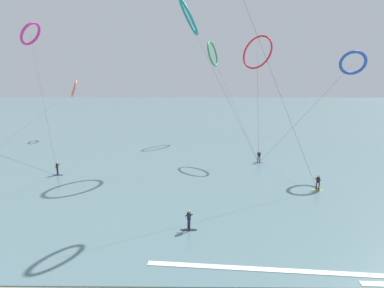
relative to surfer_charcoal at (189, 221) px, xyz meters
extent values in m
cube|color=slate|center=(0.17, 92.58, -0.78)|extent=(400.00, 200.00, 0.08)
ellipsoid|color=black|center=(0.00, -0.01, -0.71)|extent=(1.40, 0.40, 0.06)
cylinder|color=#191E38|center=(0.06, -0.14, -0.28)|extent=(0.12, 0.12, 0.80)
cylinder|color=#191E38|center=(-0.06, 0.12, -0.28)|extent=(0.12, 0.12, 0.80)
cube|color=#191E38|center=(0.00, -0.01, 0.43)|extent=(0.31, 0.37, 0.62)
sphere|color=tan|center=(0.00, -0.01, 0.85)|extent=(0.22, 0.22, 0.22)
cylinder|color=#191E38|center=(0.09, -0.09, 0.48)|extent=(0.50, 0.29, 0.39)
cylinder|color=#191E38|center=(-0.09, 0.31, 0.48)|extent=(0.50, 0.29, 0.39)
ellipsoid|color=purple|center=(9.77, 21.94, -0.71)|extent=(1.40, 0.40, 0.06)
cylinder|color=black|center=(9.90, 21.90, -0.28)|extent=(0.12, 0.12, 0.80)
cylinder|color=black|center=(9.63, 21.97, -0.28)|extent=(0.12, 0.12, 0.80)
cube|color=black|center=(9.77, 21.94, 0.43)|extent=(0.36, 0.27, 0.62)
sphere|color=tan|center=(9.77, 21.94, 0.85)|extent=(0.22, 0.22, 0.22)
cylinder|color=black|center=(9.98, 22.00, 0.48)|extent=(0.21, 0.51, 0.39)
cylinder|color=black|center=(9.55, 22.11, 0.48)|extent=(0.21, 0.51, 0.39)
ellipsoid|color=navy|center=(-16.94, 15.24, -0.71)|extent=(1.40, 0.40, 0.06)
cylinder|color=black|center=(-16.93, 15.10, -0.28)|extent=(0.12, 0.12, 0.80)
cylinder|color=black|center=(-16.95, 15.38, -0.28)|extent=(0.12, 0.12, 0.80)
cube|color=black|center=(-16.94, 15.24, 0.43)|extent=(0.23, 0.34, 0.62)
sphere|color=tan|center=(-16.94, 15.24, 0.85)|extent=(0.22, 0.22, 0.22)
cylinder|color=black|center=(-16.92, 15.14, 0.48)|extent=(0.51, 0.13, 0.39)
cylinder|color=black|center=(-16.96, 15.58, 0.48)|extent=(0.51, 0.13, 0.39)
ellipsoid|color=#8CC62D|center=(13.90, 9.79, -0.71)|extent=(1.40, 0.40, 0.06)
cylinder|color=black|center=(13.80, 9.88, -0.28)|extent=(0.12, 0.12, 0.80)
cylinder|color=black|center=(14.01, 9.69, -0.28)|extent=(0.12, 0.12, 0.80)
cube|color=black|center=(13.90, 9.79, 0.43)|extent=(0.37, 0.36, 0.62)
sphere|color=tan|center=(13.90, 9.79, 0.85)|extent=(0.22, 0.22, 0.22)
cylinder|color=black|center=(13.74, 10.06, 0.48)|extent=(0.41, 0.43, 0.39)
cylinder|color=black|center=(14.07, 9.76, 0.48)|extent=(0.41, 0.43, 0.39)
torus|color=#CC288E|center=(-25.54, 29.22, 18.24)|extent=(3.23, 4.46, 3.66)
cylinder|color=#3F3F3F|center=(-21.24, 22.23, 8.61)|extent=(8.63, 14.01, 18.87)
cylinder|color=#3F3F3F|center=(-17.88, 6.49, 3.62)|extent=(1.91, 17.52, 8.90)
torus|color=#2647B7|center=(20.92, 19.35, 13.28)|extent=(3.72, 2.59, 3.19)
cylinder|color=#3F3F3F|center=(15.34, 20.64, 6.13)|extent=(11.18, 2.62, 13.92)
torus|color=#EA7260|center=(-24.58, 43.93, 9.33)|extent=(2.74, 3.95, 3.57)
cylinder|color=#3F3F3F|center=(-24.07, 20.84, 4.16)|extent=(1.04, 46.20, 9.98)
torus|color=red|center=(10.03, 27.92, 15.29)|extent=(5.12, 5.39, 5.24)
cylinder|color=#3F3F3F|center=(9.90, 24.93, 7.17)|extent=(0.29, 6.00, 15.98)
torus|color=teal|center=(-0.48, 24.01, 19.75)|extent=(3.17, 5.66, 5.06)
cylinder|color=#3F3F3F|center=(4.64, 22.98, 9.38)|extent=(10.27, 2.10, 20.40)
cylinder|color=#3F3F3F|center=(9.17, 10.01, 10.01)|extent=(9.49, 0.48, 21.66)
torus|color=#199351|center=(3.92, 43.35, 16.13)|extent=(3.32, 5.38, 5.08)
cylinder|color=#3F3F3F|center=(6.84, 32.64, 7.57)|extent=(5.88, 21.43, 16.79)
cube|color=white|center=(6.30, -5.72, -0.76)|extent=(17.85, 2.09, 0.12)
camera|label=1|loc=(0.52, -24.72, 11.25)|focal=30.80mm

